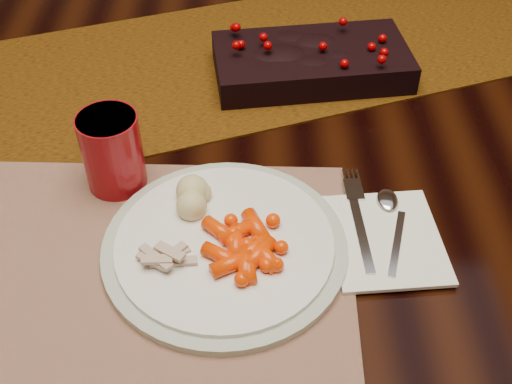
{
  "coord_description": "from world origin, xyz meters",
  "views": [
    {
      "loc": [
        0.01,
        -0.83,
        1.35
      ],
      "look_at": [
        0.02,
        -0.26,
        0.8
      ],
      "focal_mm": 45.0,
      "sensor_mm": 36.0,
      "label": 1
    }
  ],
  "objects_px": {
    "placemat_main": "(151,264)",
    "baby_carrots": "(240,247)",
    "dining_table": "(245,253)",
    "turkey_shreds": "(164,255)",
    "dinner_plate": "(225,246)",
    "centerpiece": "(312,58)",
    "napkin": "(385,239)",
    "red_cup": "(112,152)",
    "mashed_potatoes": "(210,190)"
  },
  "relations": [
    {
      "from": "turkey_shreds",
      "to": "red_cup",
      "type": "distance_m",
      "value": 0.17
    },
    {
      "from": "placemat_main",
      "to": "red_cup",
      "type": "height_order",
      "value": "red_cup"
    },
    {
      "from": "centerpiece",
      "to": "placemat_main",
      "type": "relative_size",
      "value": 0.64
    },
    {
      "from": "centerpiece",
      "to": "dinner_plate",
      "type": "height_order",
      "value": "centerpiece"
    },
    {
      "from": "dinner_plate",
      "to": "turkey_shreds",
      "type": "relative_size",
      "value": 4.73
    },
    {
      "from": "dinner_plate",
      "to": "red_cup",
      "type": "bearing_deg",
      "value": 139.95
    },
    {
      "from": "placemat_main",
      "to": "mashed_potatoes",
      "type": "distance_m",
      "value": 0.12
    },
    {
      "from": "baby_carrots",
      "to": "napkin",
      "type": "bearing_deg",
      "value": 9.69
    },
    {
      "from": "dinner_plate",
      "to": "mashed_potatoes",
      "type": "height_order",
      "value": "mashed_potatoes"
    },
    {
      "from": "placemat_main",
      "to": "mashed_potatoes",
      "type": "relative_size",
      "value": 6.25
    },
    {
      "from": "centerpiece",
      "to": "turkey_shreds",
      "type": "relative_size",
      "value": 4.93
    },
    {
      "from": "dining_table",
      "to": "napkin",
      "type": "xyz_separation_m",
      "value": [
        0.18,
        -0.3,
        0.38
      ]
    },
    {
      "from": "placemat_main",
      "to": "red_cup",
      "type": "distance_m",
      "value": 0.16
    },
    {
      "from": "mashed_potatoes",
      "to": "dinner_plate",
      "type": "bearing_deg",
      "value": -74.33
    },
    {
      "from": "placemat_main",
      "to": "baby_carrots",
      "type": "distance_m",
      "value": 0.11
    },
    {
      "from": "mashed_potatoes",
      "to": "turkey_shreds",
      "type": "relative_size",
      "value": 1.22
    },
    {
      "from": "dining_table",
      "to": "baby_carrots",
      "type": "bearing_deg",
      "value": -90.3
    },
    {
      "from": "turkey_shreds",
      "to": "napkin",
      "type": "distance_m",
      "value": 0.27
    },
    {
      "from": "dining_table",
      "to": "dinner_plate",
      "type": "bearing_deg",
      "value": -93.83
    },
    {
      "from": "centerpiece",
      "to": "baby_carrots",
      "type": "height_order",
      "value": "centerpiece"
    },
    {
      "from": "centerpiece",
      "to": "dinner_plate",
      "type": "relative_size",
      "value": 1.04
    },
    {
      "from": "dining_table",
      "to": "dinner_plate",
      "type": "xyz_separation_m",
      "value": [
        -0.02,
        -0.32,
        0.39
      ]
    },
    {
      "from": "dinner_plate",
      "to": "turkey_shreds",
      "type": "bearing_deg",
      "value": -159.59
    },
    {
      "from": "dinner_plate",
      "to": "red_cup",
      "type": "height_order",
      "value": "red_cup"
    },
    {
      "from": "dinner_plate",
      "to": "baby_carrots",
      "type": "relative_size",
      "value": 2.75
    },
    {
      "from": "baby_carrots",
      "to": "red_cup",
      "type": "distance_m",
      "value": 0.22
    },
    {
      "from": "dining_table",
      "to": "mashed_potatoes",
      "type": "bearing_deg",
      "value": -99.28
    },
    {
      "from": "mashed_potatoes",
      "to": "napkin",
      "type": "height_order",
      "value": "mashed_potatoes"
    },
    {
      "from": "dining_table",
      "to": "placemat_main",
      "type": "bearing_deg",
      "value": -108.03
    },
    {
      "from": "centerpiece",
      "to": "baby_carrots",
      "type": "bearing_deg",
      "value": -106.0
    },
    {
      "from": "dining_table",
      "to": "turkey_shreds",
      "type": "height_order",
      "value": "turkey_shreds"
    },
    {
      "from": "dining_table",
      "to": "centerpiece",
      "type": "bearing_deg",
      "value": 29.44
    },
    {
      "from": "centerpiece",
      "to": "dinner_plate",
      "type": "bearing_deg",
      "value": -109.34
    },
    {
      "from": "dining_table",
      "to": "napkin",
      "type": "relative_size",
      "value": 11.48
    },
    {
      "from": "centerpiece",
      "to": "dinner_plate",
      "type": "xyz_separation_m",
      "value": [
        -0.13,
        -0.38,
        -0.02
      ]
    },
    {
      "from": "dining_table",
      "to": "placemat_main",
      "type": "distance_m",
      "value": 0.52
    },
    {
      "from": "turkey_shreds",
      "to": "mashed_potatoes",
      "type": "bearing_deg",
      "value": 61.8
    },
    {
      "from": "baby_carrots",
      "to": "mashed_potatoes",
      "type": "height_order",
      "value": "mashed_potatoes"
    },
    {
      "from": "napkin",
      "to": "red_cup",
      "type": "xyz_separation_m",
      "value": [
        -0.34,
        0.11,
        0.05
      ]
    },
    {
      "from": "red_cup",
      "to": "baby_carrots",
      "type": "bearing_deg",
      "value": -40.23
    },
    {
      "from": "placemat_main",
      "to": "napkin",
      "type": "relative_size",
      "value": 3.07
    },
    {
      "from": "centerpiece",
      "to": "mashed_potatoes",
      "type": "bearing_deg",
      "value": -116.14
    },
    {
      "from": "dining_table",
      "to": "red_cup",
      "type": "xyz_separation_m",
      "value": [
        -0.17,
        -0.19,
        0.43
      ]
    },
    {
      "from": "mashed_potatoes",
      "to": "napkin",
      "type": "relative_size",
      "value": 0.49
    },
    {
      "from": "centerpiece",
      "to": "napkin",
      "type": "xyz_separation_m",
      "value": [
        0.06,
        -0.37,
        -0.03
      ]
    },
    {
      "from": "centerpiece",
      "to": "red_cup",
      "type": "distance_m",
      "value": 0.38
    },
    {
      "from": "centerpiece",
      "to": "dinner_plate",
      "type": "distance_m",
      "value": 0.4
    },
    {
      "from": "napkin",
      "to": "mashed_potatoes",
      "type": "bearing_deg",
      "value": 161.58
    },
    {
      "from": "centerpiece",
      "to": "turkey_shreds",
      "type": "bearing_deg",
      "value": -116.63
    },
    {
      "from": "dinner_plate",
      "to": "turkey_shreds",
      "type": "xyz_separation_m",
      "value": [
        -0.07,
        -0.03,
        0.01
      ]
    }
  ]
}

